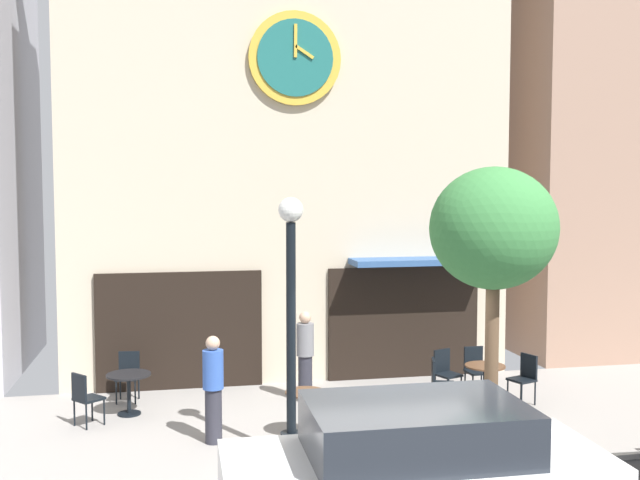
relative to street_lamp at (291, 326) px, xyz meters
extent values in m
cube|color=gray|center=(1.42, 1.51, -1.96)|extent=(25.94, 5.14, 0.05)
cube|color=#A8A5A0|center=(1.42, -1.04, -1.89)|extent=(25.94, 0.12, 0.08)
cube|color=beige|center=(0.73, 5.43, 2.96)|extent=(9.14, 2.71, 9.77)
cylinder|color=gold|center=(0.73, 4.02, 4.54)|extent=(1.83, 0.10, 1.83)
cylinder|color=#1E6660|center=(0.73, 3.96, 4.54)|extent=(1.50, 0.04, 1.50)
cube|color=gold|center=(0.90, 3.92, 4.65)|extent=(0.38, 0.03, 0.27)
cube|color=gold|center=(0.73, 3.92, 4.86)|extent=(0.07, 0.03, 0.64)
cube|color=black|center=(-1.55, 4.04, -0.78)|extent=(3.20, 0.10, 2.30)
cube|color=black|center=(3.01, 4.04, -0.78)|extent=(3.20, 0.10, 2.30)
cube|color=#33568C|center=(3.29, 3.73, 0.52)|extent=(2.92, 0.90, 0.12)
cube|color=#9E7A66|center=(8.81, 5.73, 5.99)|extent=(5.10, 3.31, 15.85)
cylinder|color=black|center=(0.00, 0.00, -1.75)|extent=(0.32, 0.32, 0.36)
cylinder|color=black|center=(0.00, 0.00, -0.21)|extent=(0.14, 0.14, 3.44)
sphere|color=white|center=(0.00, 0.00, 1.69)|extent=(0.36, 0.36, 0.36)
cylinder|color=brown|center=(2.87, -0.55, -0.58)|extent=(0.20, 0.20, 2.70)
ellipsoid|color=#3D8442|center=(2.87, -0.55, 1.42)|extent=(1.87, 1.68, 1.77)
cylinder|color=black|center=(-2.45, 2.53, -1.58)|extent=(0.07, 0.07, 0.70)
cylinder|color=black|center=(-2.45, 2.53, -1.92)|extent=(0.40, 0.40, 0.03)
cylinder|color=black|center=(-2.45, 2.53, -1.23)|extent=(0.76, 0.76, 0.03)
cylinder|color=black|center=(0.35, 0.79, -1.57)|extent=(0.07, 0.07, 0.72)
cylinder|color=black|center=(0.35, 0.79, -1.92)|extent=(0.40, 0.40, 0.03)
cylinder|color=brown|center=(0.35, 0.79, -1.21)|extent=(0.64, 0.64, 0.03)
cylinder|color=black|center=(3.79, 1.72, -1.56)|extent=(0.07, 0.07, 0.75)
cylinder|color=black|center=(3.79, 1.72, -1.92)|extent=(0.40, 0.40, 0.03)
cylinder|color=brown|center=(3.79, 1.72, -1.18)|extent=(0.72, 0.72, 0.03)
cube|color=black|center=(0.74, 0.15, -1.48)|extent=(0.57, 0.57, 0.04)
cube|color=black|center=(0.86, 0.02, -1.26)|extent=(0.31, 0.29, 0.45)
cylinder|color=black|center=(0.75, 0.39, -1.71)|extent=(0.03, 0.03, 0.45)
cylinder|color=black|center=(0.50, 0.16, -1.71)|extent=(0.03, 0.03, 0.45)
cylinder|color=black|center=(0.98, 0.14, -1.71)|extent=(0.03, 0.03, 0.45)
cylinder|color=black|center=(0.73, -0.09, -1.71)|extent=(0.03, 0.03, 0.45)
cube|color=black|center=(4.52, 1.76, -1.48)|extent=(0.51, 0.51, 0.04)
cube|color=black|center=(4.69, 1.82, -1.26)|extent=(0.16, 0.37, 0.45)
cylinder|color=black|center=(4.30, 1.86, -1.71)|extent=(0.03, 0.03, 0.45)
cylinder|color=black|center=(4.42, 1.54, -1.71)|extent=(0.03, 0.03, 0.45)
cylinder|color=black|center=(4.62, 1.98, -1.71)|extent=(0.03, 0.03, 0.45)
cylinder|color=black|center=(4.74, 1.66, -1.71)|extent=(0.03, 0.03, 0.45)
cube|color=black|center=(3.96, 2.46, -1.48)|extent=(0.42, 0.42, 0.04)
cube|color=black|center=(3.96, 2.64, -1.26)|extent=(0.38, 0.05, 0.45)
cylinder|color=black|center=(3.80, 2.28, -1.71)|extent=(0.03, 0.03, 0.45)
cylinder|color=black|center=(4.14, 2.29, -1.71)|extent=(0.03, 0.03, 0.45)
cylinder|color=black|center=(3.79, 2.62, -1.71)|extent=(0.03, 0.03, 0.45)
cylinder|color=black|center=(4.13, 2.63, -1.71)|extent=(0.03, 0.03, 0.45)
cube|color=black|center=(3.01, 1.75, -1.48)|extent=(0.50, 0.50, 0.04)
cube|color=black|center=(2.84, 1.80, -1.26)|extent=(0.14, 0.38, 0.45)
cylinder|color=black|center=(3.13, 1.54, -1.71)|extent=(0.03, 0.03, 0.45)
cylinder|color=black|center=(3.22, 1.86, -1.71)|extent=(0.03, 0.03, 0.45)
cylinder|color=black|center=(2.80, 1.63, -1.71)|extent=(0.03, 0.03, 0.45)
cylinder|color=black|center=(2.90, 1.96, -1.71)|extent=(0.03, 0.03, 0.45)
cube|color=black|center=(-3.06, 2.05, -1.48)|extent=(0.56, 0.56, 0.04)
cube|color=black|center=(-3.20, 1.94, -1.26)|extent=(0.28, 0.32, 0.45)
cylinder|color=black|center=(-2.82, 2.03, -1.71)|extent=(0.03, 0.03, 0.45)
cylinder|color=black|center=(-3.04, 2.29, -1.71)|extent=(0.03, 0.03, 0.45)
cylinder|color=black|center=(-3.08, 1.81, -1.71)|extent=(0.03, 0.03, 0.45)
cylinder|color=black|center=(-3.30, 2.07, -1.71)|extent=(0.03, 0.03, 0.45)
cube|color=black|center=(3.34, 2.36, -1.48)|extent=(0.52, 0.52, 0.04)
cube|color=black|center=(3.27, 2.52, -1.26)|extent=(0.37, 0.18, 0.45)
cylinder|color=black|center=(3.24, 2.13, -1.71)|extent=(0.03, 0.03, 0.45)
cylinder|color=black|center=(3.56, 2.26, -1.71)|extent=(0.03, 0.03, 0.45)
cylinder|color=black|center=(3.12, 2.45, -1.71)|extent=(0.03, 0.03, 0.45)
cylinder|color=black|center=(3.44, 2.58, -1.71)|extent=(0.03, 0.03, 0.45)
cube|color=black|center=(-2.52, 3.32, -1.48)|extent=(0.45, 0.45, 0.04)
cube|color=black|center=(-2.49, 3.50, -1.26)|extent=(0.38, 0.09, 0.45)
cylinder|color=black|center=(-2.71, 3.18, -1.71)|extent=(0.03, 0.03, 0.45)
cylinder|color=black|center=(-2.38, 3.13, -1.71)|extent=(0.03, 0.03, 0.45)
cylinder|color=black|center=(-2.66, 3.51, -1.71)|extent=(0.03, 0.03, 0.45)
cylinder|color=black|center=(-2.33, 3.46, -1.71)|extent=(0.03, 0.03, 0.45)
cylinder|color=#2D2D38|center=(-1.09, 0.81, -1.51)|extent=(0.35, 0.35, 0.85)
cylinder|color=#3359B2|center=(-1.09, 0.81, -0.78)|extent=(0.43, 0.43, 0.60)
sphere|color=tan|center=(-1.09, 0.81, -0.37)|extent=(0.22, 0.22, 0.22)
cylinder|color=#2D2D38|center=(0.70, 2.73, -1.51)|extent=(0.36, 0.36, 0.85)
cylinder|color=slate|center=(0.70, 2.73, -0.78)|extent=(0.45, 0.45, 0.60)
sphere|color=tan|center=(0.70, 2.73, -0.37)|extent=(0.22, 0.22, 0.22)
cube|color=#262B33|center=(0.97, -2.76, -0.68)|extent=(2.42, 1.61, 0.60)
cylinder|color=black|center=(2.39, -1.87, -1.61)|extent=(0.64, 0.23, 0.64)
camera|label=1|loc=(-1.65, -10.38, 2.00)|focal=41.21mm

